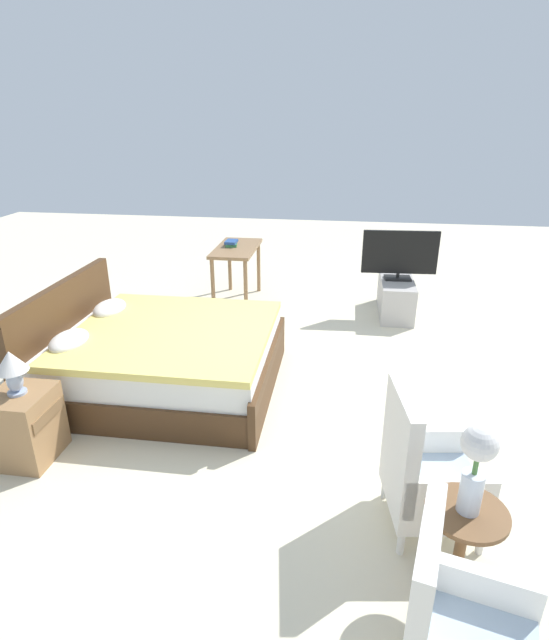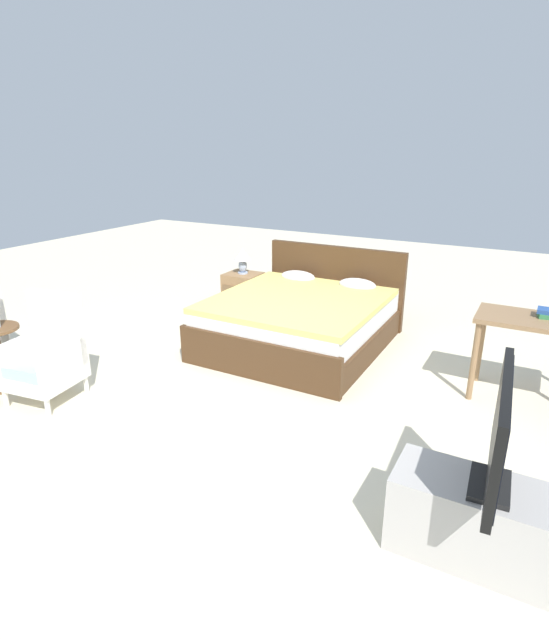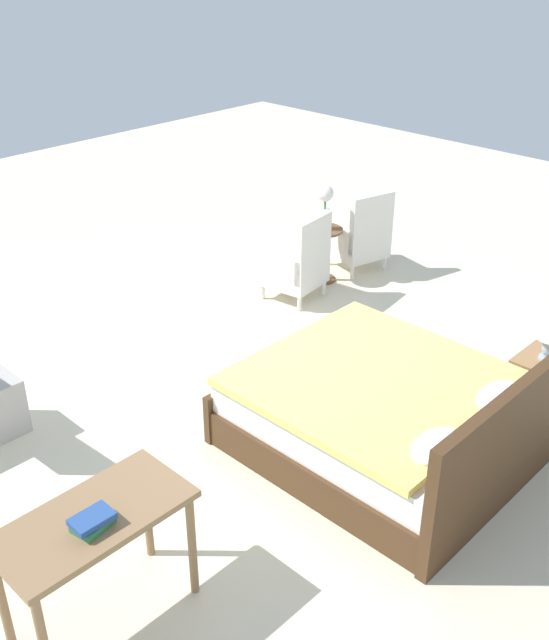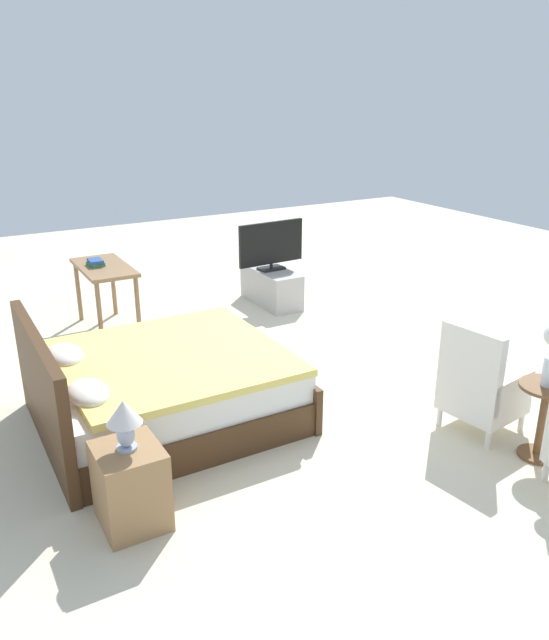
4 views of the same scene
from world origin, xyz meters
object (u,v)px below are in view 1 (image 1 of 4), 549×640
at_px(bed, 161,356).
at_px(nightstand, 25,426).
at_px(armchair_by_window_left, 459,639).
at_px(vanity_desk, 237,255).
at_px(armchair_by_window_right, 425,475).
at_px(side_table, 461,545).
at_px(table_lamp, 11,366).
at_px(tv_stand, 396,296).
at_px(tv_flatscreen, 400,254).
at_px(book_stack, 231,243).
at_px(flower_vase, 477,461).

relative_size(bed, nightstand, 3.67).
height_order(armchair_by_window_left, nightstand, armchair_by_window_left).
bearing_deg(vanity_desk, armchair_by_window_right, -152.42).
xyz_separation_m(side_table, vanity_desk, (4.26, 2.06, 0.27)).
height_order(table_lamp, tv_stand, table_lamp).
height_order(armchair_by_window_right, tv_flatscreen, tv_flatscreen).
distance_m(bed, armchair_by_window_left, 3.27).
height_order(armchair_by_window_right, side_table, armchair_by_window_right).
distance_m(side_table, nightstand, 3.00).
distance_m(vanity_desk, book_stack, 0.17).
height_order(flower_vase, tv_flatscreen, flower_vase).
xyz_separation_m(side_table, nightstand, (0.78, 2.89, -0.10)).
distance_m(side_table, book_stack, 4.82).
distance_m(bed, vanity_desk, 2.35).
distance_m(tv_flatscreen, book_stack, 2.16).
height_order(armchair_by_window_left, armchair_by_window_right, same).
xyz_separation_m(tv_stand, tv_flatscreen, (0.00, 0.00, 0.55)).
xyz_separation_m(vanity_desk, book_stack, (0.05, 0.08, 0.15)).
bearing_deg(armchair_by_window_left, side_table, -11.60).
distance_m(bed, armchair_by_window_right, 2.60).
bearing_deg(armchair_by_window_right, tv_flatscreen, -1.97).
bearing_deg(tv_stand, nightstand, 138.91).
relative_size(armchair_by_window_left, nightstand, 1.70).
relative_size(armchair_by_window_left, armchair_by_window_right, 1.00).
bearing_deg(side_table, tv_flatscreen, -0.26).
height_order(armchair_by_window_right, book_stack, armchair_by_window_right).
xyz_separation_m(armchair_by_window_right, vanity_desk, (3.74, 1.95, 0.27)).
bearing_deg(vanity_desk, tv_flatscreen, -93.79).
bearing_deg(book_stack, armchair_by_window_right, -151.81).
bearing_deg(tv_stand, table_lamp, 138.91).
bearing_deg(table_lamp, flower_vase, -105.03).
xyz_separation_m(side_table, flower_vase, (-0.00, 0.00, 0.52)).
height_order(tv_stand, vanity_desk, vanity_desk).
xyz_separation_m(table_lamp, vanity_desk, (3.48, -0.83, -0.11)).
bearing_deg(side_table, book_stack, 26.40).
bearing_deg(table_lamp, tv_stand, -41.09).
bearing_deg(tv_stand, armchair_by_window_left, 178.48).
relative_size(nightstand, book_stack, 2.51).
xyz_separation_m(armchair_by_window_left, nightstand, (1.28, 2.79, -0.10)).
bearing_deg(nightstand, tv_flatscreen, -41.07).
bearing_deg(tv_flatscreen, vanity_desk, 86.21).
relative_size(side_table, flower_vase, 1.25).
height_order(tv_flatscreen, book_stack, tv_flatscreen).
xyz_separation_m(nightstand, tv_stand, (3.34, -2.91, -0.04)).
height_order(bed, armchair_by_window_right, bed).
xyz_separation_m(nightstand, tv_flatscreen, (3.34, -2.91, 0.50)).
distance_m(bed, flower_vase, 3.05).
height_order(flower_vase, table_lamp, flower_vase).
height_order(tv_stand, book_stack, book_stack).
distance_m(side_table, vanity_desk, 4.73).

